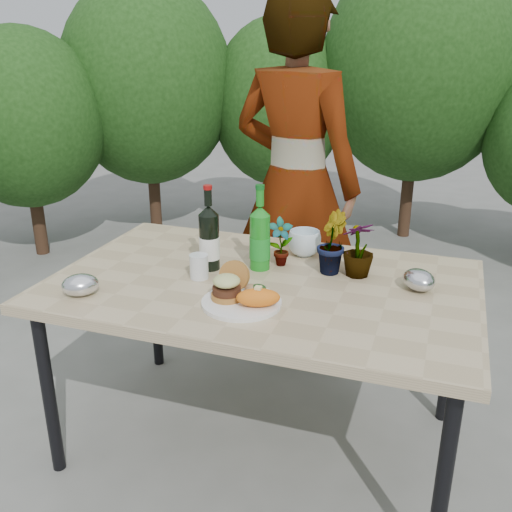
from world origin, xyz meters
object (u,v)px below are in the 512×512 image
(patio_table, at_px, (263,294))
(person, at_px, (296,185))
(wine_bottle, at_px, (209,239))
(dinner_plate, at_px, (242,303))

(patio_table, height_order, person, person)
(patio_table, relative_size, wine_bottle, 4.67)
(patio_table, relative_size, dinner_plate, 5.71)
(person, bearing_deg, patio_table, 109.34)
(dinner_plate, bearing_deg, person, 95.03)
(dinner_plate, height_order, person, person)
(person, bearing_deg, dinner_plate, 107.67)
(patio_table, height_order, dinner_plate, dinner_plate)
(wine_bottle, bearing_deg, patio_table, 11.96)
(dinner_plate, relative_size, wine_bottle, 0.82)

